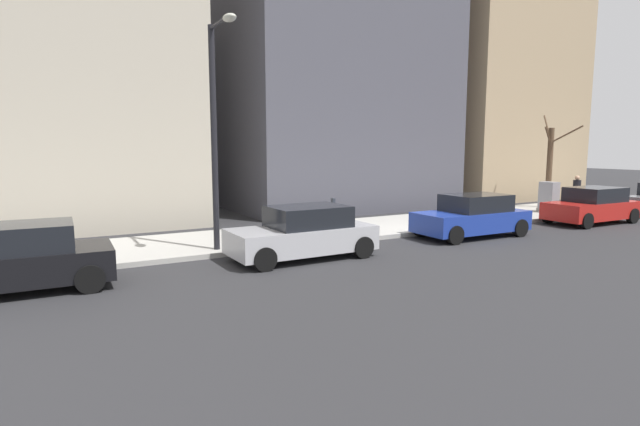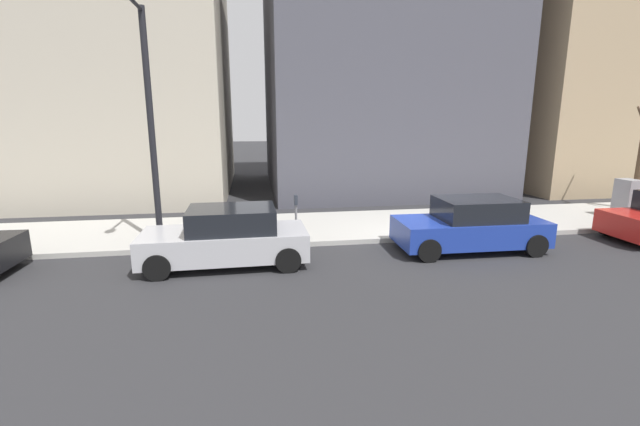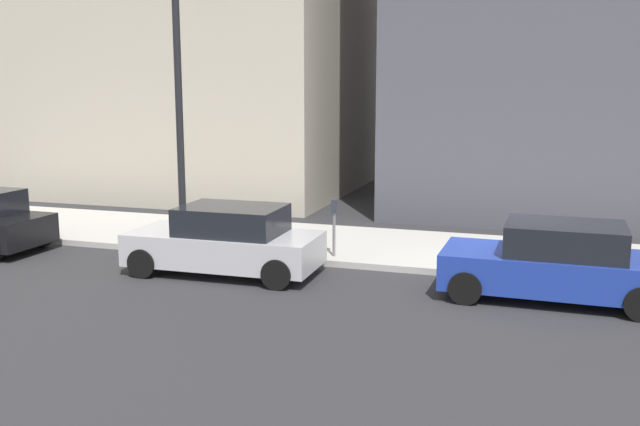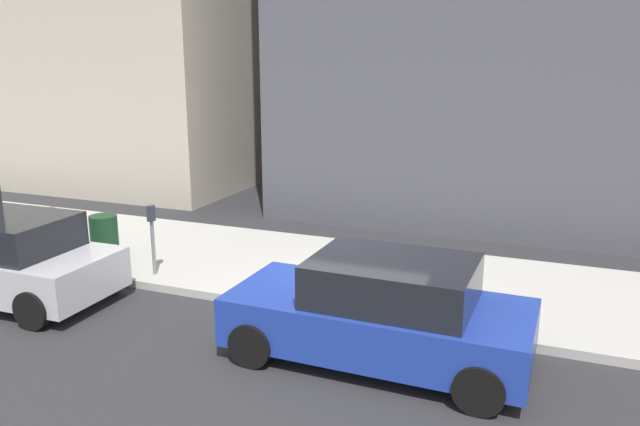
{
  "view_description": "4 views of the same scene",
  "coord_description": "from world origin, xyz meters",
  "px_view_note": "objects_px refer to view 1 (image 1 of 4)",
  "views": [
    {
      "loc": [
        -13.84,
        12.37,
        3.21
      ],
      "look_at": [
        1.97,
        3.56,
        0.8
      ],
      "focal_mm": 28.0,
      "sensor_mm": 36.0,
      "label": 1
    },
    {
      "loc": [
        -12.15,
        5.19,
        3.77
      ],
      "look_at": [
        0.17,
        3.21,
        0.98
      ],
      "focal_mm": 24.0,
      "sensor_mm": 36.0,
      "label": 2
    },
    {
      "loc": [
        -15.16,
        -0.76,
        4.17
      ],
      "look_at": [
        0.04,
        4.12,
        1.24
      ],
      "focal_mm": 40.0,
      "sensor_mm": 36.0,
      "label": 3
    },
    {
      "loc": [
        -8.87,
        -3.22,
        4.2
      ],
      "look_at": [
        1.78,
        1.03,
        1.31
      ],
      "focal_mm": 35.0,
      "sensor_mm": 36.0,
      "label": 4
    }
  ],
  "objects_px": {
    "parked_car_blue": "(472,216)",
    "bare_tree": "(550,165)",
    "parking_meter": "(333,214)",
    "streetlamp": "(216,119)",
    "utility_box": "(549,197)",
    "pedestrian_near_meter": "(577,190)",
    "parked_car_red": "(592,206)",
    "office_tower_left": "(485,33)",
    "office_block_center": "(319,52)",
    "trash_bin": "(286,226)",
    "parked_car_silver": "(304,233)",
    "parked_car_black": "(12,260)"
  },
  "relations": [
    {
      "from": "utility_box",
      "to": "office_tower_left",
      "type": "height_order",
      "value": "office_tower_left"
    },
    {
      "from": "parked_car_silver",
      "to": "streetlamp",
      "type": "xyz_separation_m",
      "value": [
        1.5,
        2.03,
        3.28
      ]
    },
    {
      "from": "parked_car_blue",
      "to": "bare_tree",
      "type": "distance_m",
      "value": 9.89
    },
    {
      "from": "parked_car_black",
      "to": "parked_car_silver",
      "type": "bearing_deg",
      "value": -89.21
    },
    {
      "from": "parked_car_silver",
      "to": "trash_bin",
      "type": "relative_size",
      "value": 4.7
    },
    {
      "from": "parked_car_red",
      "to": "office_block_center",
      "type": "xyz_separation_m",
      "value": [
        12.33,
        6.34,
        7.68
      ]
    },
    {
      "from": "parked_car_silver",
      "to": "parking_meter",
      "type": "bearing_deg",
      "value": -50.65
    },
    {
      "from": "utility_box",
      "to": "office_tower_left",
      "type": "bearing_deg",
      "value": -28.2
    },
    {
      "from": "parked_car_silver",
      "to": "streetlamp",
      "type": "bearing_deg",
      "value": 52.53
    },
    {
      "from": "parked_car_blue",
      "to": "parked_car_black",
      "type": "bearing_deg",
      "value": 91.31
    },
    {
      "from": "parked_car_black",
      "to": "trash_bin",
      "type": "distance_m",
      "value": 7.88
    },
    {
      "from": "parked_car_silver",
      "to": "pedestrian_near_meter",
      "type": "distance_m",
      "value": 16.68
    },
    {
      "from": "parked_car_blue",
      "to": "bare_tree",
      "type": "bearing_deg",
      "value": -67.23
    },
    {
      "from": "utility_box",
      "to": "pedestrian_near_meter",
      "type": "xyz_separation_m",
      "value": [
        0.08,
        -2.2,
        0.24
      ]
    },
    {
      "from": "parked_car_black",
      "to": "streetlamp",
      "type": "xyz_separation_m",
      "value": [
        1.41,
        -5.16,
        3.28
      ]
    },
    {
      "from": "parked_car_silver",
      "to": "office_tower_left",
      "type": "relative_size",
      "value": 0.2
    },
    {
      "from": "trash_bin",
      "to": "office_block_center",
      "type": "bearing_deg",
      "value": -34.13
    },
    {
      "from": "parked_car_blue",
      "to": "parked_car_black",
      "type": "height_order",
      "value": "same"
    },
    {
      "from": "parked_car_silver",
      "to": "office_tower_left",
      "type": "xyz_separation_m",
      "value": [
        11.3,
        -18.98,
        9.71
      ]
    },
    {
      "from": "trash_bin",
      "to": "office_block_center",
      "type": "height_order",
      "value": "office_block_center"
    },
    {
      "from": "parked_car_red",
      "to": "trash_bin",
      "type": "bearing_deg",
      "value": 81.89
    },
    {
      "from": "office_block_center",
      "to": "parking_meter",
      "type": "bearing_deg",
      "value": 153.22
    },
    {
      "from": "streetlamp",
      "to": "pedestrian_near_meter",
      "type": "distance_m",
      "value": 18.76
    },
    {
      "from": "parked_car_silver",
      "to": "parking_meter",
      "type": "distance_m",
      "value": 2.6
    },
    {
      "from": "parking_meter",
      "to": "office_block_center",
      "type": "height_order",
      "value": "office_block_center"
    },
    {
      "from": "parking_meter",
      "to": "streetlamp",
      "type": "distance_m",
      "value": 5.03
    },
    {
      "from": "trash_bin",
      "to": "streetlamp",
      "type": "bearing_deg",
      "value": 104.09
    },
    {
      "from": "parked_car_silver",
      "to": "parked_car_black",
      "type": "xyz_separation_m",
      "value": [
        0.1,
        7.19,
        0.0
      ]
    },
    {
      "from": "parked_car_red",
      "to": "pedestrian_near_meter",
      "type": "xyz_separation_m",
      "value": [
        2.59,
        -2.77,
        0.35
      ]
    },
    {
      "from": "parked_car_red",
      "to": "parking_meter",
      "type": "bearing_deg",
      "value": 82.87
    },
    {
      "from": "parking_meter",
      "to": "streetlamp",
      "type": "relative_size",
      "value": 0.21
    },
    {
      "from": "trash_bin",
      "to": "office_tower_left",
      "type": "bearing_deg",
      "value": -63.66
    },
    {
      "from": "utility_box",
      "to": "parked_car_blue",
      "type": "bearing_deg",
      "value": 107.59
    },
    {
      "from": "pedestrian_near_meter",
      "to": "office_block_center",
      "type": "bearing_deg",
      "value": -23.65
    },
    {
      "from": "utility_box",
      "to": "streetlamp",
      "type": "relative_size",
      "value": 0.22
    },
    {
      "from": "parked_car_blue",
      "to": "parked_car_silver",
      "type": "height_order",
      "value": "same"
    },
    {
      "from": "utility_box",
      "to": "trash_bin",
      "type": "bearing_deg",
      "value": 91.66
    },
    {
      "from": "parking_meter",
      "to": "bare_tree",
      "type": "height_order",
      "value": "bare_tree"
    },
    {
      "from": "parked_car_blue",
      "to": "parked_car_silver",
      "type": "bearing_deg",
      "value": 92.5
    },
    {
      "from": "utility_box",
      "to": "office_block_center",
      "type": "relative_size",
      "value": 0.08
    },
    {
      "from": "office_tower_left",
      "to": "office_block_center",
      "type": "height_order",
      "value": "office_tower_left"
    },
    {
      "from": "parked_car_black",
      "to": "office_tower_left",
      "type": "bearing_deg",
      "value": -65.24
    },
    {
      "from": "parking_meter",
      "to": "office_block_center",
      "type": "bearing_deg",
      "value": -26.78
    },
    {
      "from": "parked_car_red",
      "to": "parked_car_silver",
      "type": "xyz_separation_m",
      "value": [
        -0.02,
        13.7,
        0.0
      ]
    },
    {
      "from": "parking_meter",
      "to": "office_tower_left",
      "type": "relative_size",
      "value": 0.06
    },
    {
      "from": "trash_bin",
      "to": "pedestrian_near_meter",
      "type": "relative_size",
      "value": 0.54
    },
    {
      "from": "parked_car_red",
      "to": "parked_car_black",
      "type": "xyz_separation_m",
      "value": [
        0.08,
        20.89,
        0.0
      ]
    },
    {
      "from": "parked_car_blue",
      "to": "utility_box",
      "type": "distance_m",
      "value": 7.73
    },
    {
      "from": "streetlamp",
      "to": "pedestrian_near_meter",
      "type": "height_order",
      "value": "streetlamp"
    },
    {
      "from": "parking_meter",
      "to": "office_tower_left",
      "type": "distance_m",
      "value": 21.71
    }
  ]
}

